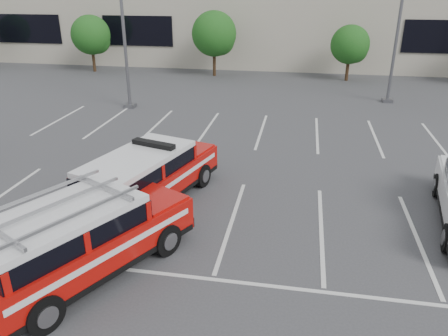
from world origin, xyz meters
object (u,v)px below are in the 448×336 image
object	(u,v)px
tree_left	(92,36)
light_pole_left	(122,14)
fire_chief_suv	(147,180)
ladder_suv	(80,244)
convention_building	(290,6)
tree_mid_left	(215,35)
tree_mid_right	(351,46)
light_pole_mid	(400,12)

from	to	relation	value
tree_left	light_pole_left	size ratio (longest dim) A/B	0.43
fire_chief_suv	ladder_suv	world-z (taller)	ladder_suv
convention_building	tree_left	distance (m)	18.11
tree_mid_left	tree_mid_right	size ratio (longest dim) A/B	1.21
ladder_suv	tree_left	bearing A→B (deg)	142.42
tree_mid_right	light_pole_mid	bearing A→B (deg)	-72.48
convention_building	light_pole_mid	distance (m)	17.27
fire_chief_suv	tree_mid_right	bearing A→B (deg)	85.89
fire_chief_suv	tree_mid_left	bearing A→B (deg)	111.87
light_pole_mid	tree_mid_right	bearing A→B (deg)	107.52
tree_mid_right	light_pole_mid	size ratio (longest dim) A/B	0.39
tree_mid_right	light_pole_mid	xyz separation A→B (m)	(1.91, -6.05, 2.68)
light_pole_mid	fire_chief_suv	distance (m)	18.70
tree_mid_right	ladder_suv	size ratio (longest dim) A/B	0.67
tree_left	tree_mid_right	xyz separation A→B (m)	(20.00, -0.00, -0.27)
convention_building	fire_chief_suv	world-z (taller)	convention_building
tree_mid_left	light_pole_left	bearing A→B (deg)	-107.10
light_pole_left	ladder_suv	xyz separation A→B (m)	(4.76, -15.19, -4.30)
light_pole_left	ladder_suv	world-z (taller)	light_pole_left
convention_building	tree_mid_left	xyz separation A→B (m)	(-5.09, -9.82, -1.68)
convention_building	tree_mid_right	world-z (taller)	convention_building
tree_left	tree_mid_left	bearing A→B (deg)	0.00
ladder_suv	light_pole_mid	bearing A→B (deg)	89.52
tree_mid_right	ladder_suv	bearing A→B (deg)	-108.27
light_pole_mid	fire_chief_suv	size ratio (longest dim) A/B	1.69
light_pole_mid	light_pole_left	bearing A→B (deg)	-165.07
tree_mid_right	fire_chief_suv	size ratio (longest dim) A/B	0.66
convention_building	light_pole_left	bearing A→B (deg)	-112.39
tree_mid_right	light_pole_left	distance (m)	16.72
convention_building	tree_mid_right	size ratio (longest dim) A/B	15.04
tree_mid_left	fire_chief_suv	size ratio (longest dim) A/B	0.80
tree_mid_right	light_pole_left	xyz separation A→B (m)	(-13.09, -10.05, 2.68)
convention_building	tree_left	size ratio (longest dim) A/B	13.58
convention_building	ladder_suv	xyz separation A→B (m)	(-3.42, -35.05, -3.83)
convention_building	tree_mid_left	world-z (taller)	convention_building
tree_left	tree_mid_right	world-z (taller)	tree_left
convention_building	light_pole_mid	xyz separation A→B (m)	(6.82, -15.86, 0.47)
convention_building	light_pole_left	xyz separation A→B (m)	(-8.18, -19.86, 0.47)
fire_chief_suv	light_pole_mid	bearing A→B (deg)	73.44
tree_mid_left	ladder_suv	size ratio (longest dim) A/B	0.81
convention_building	ladder_suv	size ratio (longest dim) A/B	10.02
tree_mid_left	light_pole_mid	world-z (taller)	light_pole_mid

